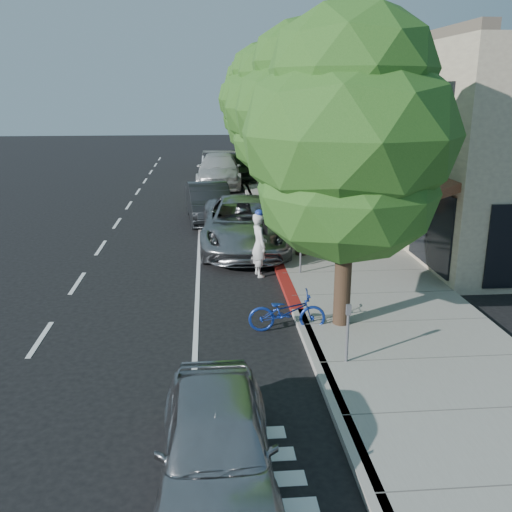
{
  "coord_description": "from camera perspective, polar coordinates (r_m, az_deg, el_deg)",
  "views": [
    {
      "loc": [
        -2.23,
        -14.55,
        5.58
      ],
      "look_at": [
        -1.01,
        -0.16,
        1.35
      ],
      "focal_mm": 40.0,
      "sensor_mm": 36.0,
      "label": 1
    }
  ],
  "objects": [
    {
      "name": "street_tree_3",
      "position": [
        30.72,
        1.02,
        15.13
      ],
      "size": [
        4.93,
        4.93,
        8.02
      ],
      "color": "black",
      "rests_on": "ground"
    },
    {
      "name": "street_tree_2",
      "position": [
        24.77,
        2.47,
        14.35
      ],
      "size": [
        4.92,
        4.92,
        7.74
      ],
      "color": "black",
      "rests_on": "ground"
    },
    {
      "name": "ground",
      "position": [
        15.74,
        3.61,
        -4.47
      ],
      "size": [
        120.0,
        120.0,
        0.0
      ],
      "primitive_type": "plane",
      "color": "black",
      "rests_on": "ground"
    },
    {
      "name": "dark_sedan",
      "position": [
        25.08,
        -4.73,
        5.32
      ],
      "size": [
        2.18,
        5.12,
        1.64
      ],
      "primitive_type": "imported",
      "rotation": [
        0.0,
        0.0,
        0.09
      ],
      "color": "black",
      "rests_on": "ground"
    },
    {
      "name": "curb",
      "position": [
        23.32,
        0.76,
        2.67
      ],
      "size": [
        0.3,
        56.0,
        0.15
      ],
      "primitive_type": "cube",
      "color": "#9E998E",
      "rests_on": "ground"
    },
    {
      "name": "curb_red_segment",
      "position": [
        16.65,
        3.11,
        -3.01
      ],
      "size": [
        0.32,
        4.0,
        0.15
      ],
      "primitive_type": "cube",
      "color": "maroon",
      "rests_on": "ground"
    },
    {
      "name": "silver_suv",
      "position": [
        20.63,
        -1.21,
        3.23
      ],
      "size": [
        3.21,
        6.63,
        1.82
      ],
      "primitive_type": "imported",
      "rotation": [
        0.0,
        0.0,
        -0.03
      ],
      "color": "#98989C",
      "rests_on": "ground"
    },
    {
      "name": "street_tree_5",
      "position": [
        42.67,
        -0.69,
        15.31
      ],
      "size": [
        4.65,
        4.65,
        7.78
      ],
      "color": "black",
      "rests_on": "ground"
    },
    {
      "name": "street_tree_0",
      "position": [
        12.98,
        9.3,
        11.52
      ],
      "size": [
        4.89,
        4.89,
        7.47
      ],
      "color": "black",
      "rests_on": "ground"
    },
    {
      "name": "street_tree_1",
      "position": [
        18.83,
        4.85,
        14.02
      ],
      "size": [
        4.61,
        4.61,
        7.79
      ],
      "color": "black",
      "rests_on": "ground"
    },
    {
      "name": "sidewalk",
      "position": [
        23.65,
        6.32,
        2.76
      ],
      "size": [
        4.6,
        56.0,
        0.15
      ],
      "primitive_type": "cube",
      "color": "gray",
      "rests_on": "ground"
    },
    {
      "name": "pedestrian",
      "position": [
        21.95,
        9.02,
        4.16
      ],
      "size": [
        1.08,
        1.04,
        1.76
      ],
      "primitive_type": "imported",
      "rotation": [
        0.0,
        0.0,
        3.75
      ],
      "color": "black",
      "rests_on": "sidewalk"
    },
    {
      "name": "street_tree_4",
      "position": [
        36.69,
        0.02,
        15.22
      ],
      "size": [
        4.64,
        4.64,
        7.84
      ],
      "color": "black",
      "rests_on": "ground"
    },
    {
      "name": "white_pickup",
      "position": [
        34.62,
        -3.71,
        8.56
      ],
      "size": [
        2.83,
        6.46,
        1.85
      ],
      "primitive_type": "imported",
      "rotation": [
        0.0,
        0.0,
        -0.04
      ],
      "color": "#B8B8B8",
      "rests_on": "ground"
    },
    {
      "name": "near_car_a",
      "position": [
        8.61,
        -4.0,
        -18.19
      ],
      "size": [
        1.7,
        4.16,
        1.42
      ],
      "primitive_type": "imported",
      "rotation": [
        0.0,
        0.0,
        0.01
      ],
      "color": "#A09FA4",
      "rests_on": "ground"
    },
    {
      "name": "storefront_building",
      "position": [
        34.7,
        15.44,
        12.32
      ],
      "size": [
        10.0,
        36.0,
        7.0
      ],
      "primitive_type": "cube",
      "color": "beige",
      "rests_on": "ground"
    },
    {
      "name": "dark_suv_far",
      "position": [
        36.4,
        -2.13,
        8.89
      ],
      "size": [
        2.7,
        5.37,
        1.75
      ],
      "primitive_type": "imported",
      "rotation": [
        0.0,
        0.0,
        0.13
      ],
      "color": "black",
      "rests_on": "ground"
    },
    {
      "name": "cyclist",
      "position": [
        17.5,
        0.32,
        1.12
      ],
      "size": [
        0.62,
        0.81,
        1.98
      ],
      "primitive_type": "imported",
      "rotation": [
        0.0,
        0.0,
        1.78
      ],
      "color": "silver",
      "rests_on": "ground"
    },
    {
      "name": "bicycle",
      "position": [
        13.67,
        3.12,
        -5.58
      ],
      "size": [
        1.86,
        0.68,
        0.97
      ],
      "primitive_type": "imported",
      "rotation": [
        0.0,
        0.0,
        1.55
      ],
      "color": "navy",
      "rests_on": "ground"
    }
  ]
}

